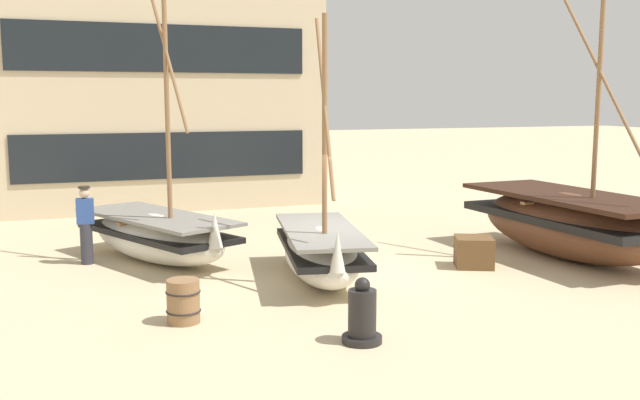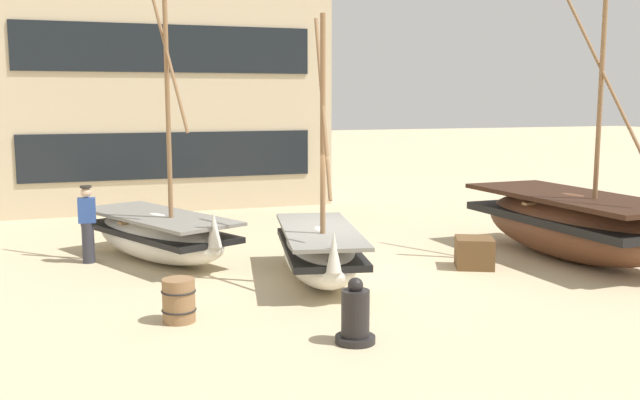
{
  "view_description": "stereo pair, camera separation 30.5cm",
  "coord_description": "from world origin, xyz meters",
  "px_view_note": "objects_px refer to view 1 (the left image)",
  "views": [
    {
      "loc": [
        -5.11,
        -13.01,
        3.55
      ],
      "look_at": [
        0.0,
        1.0,
        1.4
      ],
      "focal_mm": 40.07,
      "sensor_mm": 36.0,
      "label": 1
    },
    {
      "loc": [
        -4.82,
        -13.11,
        3.55
      ],
      "look_at": [
        0.0,
        1.0,
        1.4
      ],
      "focal_mm": 40.07,
      "sensor_mm": 36.0,
      "label": 2
    }
  ],
  "objects_px": {
    "cargo_crate": "(474,252)",
    "wooden_barrel": "(183,301)",
    "fishing_boat_far_right": "(321,251)",
    "capstan_winch": "(362,316)",
    "harbor_building_main": "(152,53)",
    "fishing_boat_centre_large": "(570,222)",
    "fisherman_by_hull": "(86,226)",
    "fishing_boat_near_left": "(158,235)"
  },
  "relations": [
    {
      "from": "capstan_winch",
      "to": "wooden_barrel",
      "type": "bearing_deg",
      "value": 141.61
    },
    {
      "from": "fishing_boat_far_right",
      "to": "fisherman_by_hull",
      "type": "distance_m",
      "value": 5.2
    },
    {
      "from": "fishing_boat_far_right",
      "to": "fishing_boat_near_left",
      "type": "bearing_deg",
      "value": 135.5
    },
    {
      "from": "fishing_boat_near_left",
      "to": "harbor_building_main",
      "type": "distance_m",
      "value": 10.2
    },
    {
      "from": "fisherman_by_hull",
      "to": "cargo_crate",
      "type": "xyz_separation_m",
      "value": [
        7.66,
        -3.09,
        -0.51
      ]
    },
    {
      "from": "fishing_boat_near_left",
      "to": "wooden_barrel",
      "type": "relative_size",
      "value": 8.92
    },
    {
      "from": "fishing_boat_far_right",
      "to": "cargo_crate",
      "type": "distance_m",
      "value": 3.41
    },
    {
      "from": "fisherman_by_hull",
      "to": "cargo_crate",
      "type": "distance_m",
      "value": 8.27
    },
    {
      "from": "capstan_winch",
      "to": "cargo_crate",
      "type": "relative_size",
      "value": 1.27
    },
    {
      "from": "fishing_boat_far_right",
      "to": "cargo_crate",
      "type": "relative_size",
      "value": 6.61
    },
    {
      "from": "fishing_boat_centre_large",
      "to": "fisherman_by_hull",
      "type": "bearing_deg",
      "value": 163.32
    },
    {
      "from": "fishing_boat_centre_large",
      "to": "capstan_winch",
      "type": "xyz_separation_m",
      "value": [
        -6.56,
        -3.56,
        -0.4
      ]
    },
    {
      "from": "fishing_boat_far_right",
      "to": "fisherman_by_hull",
      "type": "relative_size",
      "value": 3.01
    },
    {
      "from": "fishing_boat_far_right",
      "to": "capstan_winch",
      "type": "distance_m",
      "value": 3.69
    },
    {
      "from": "harbor_building_main",
      "to": "wooden_barrel",
      "type": "bearing_deg",
      "value": -95.47
    },
    {
      "from": "harbor_building_main",
      "to": "fishing_boat_near_left",
      "type": "bearing_deg",
      "value": -97.0
    },
    {
      "from": "cargo_crate",
      "to": "fisherman_by_hull",
      "type": "bearing_deg",
      "value": 158.05
    },
    {
      "from": "fishing_boat_far_right",
      "to": "wooden_barrel",
      "type": "height_order",
      "value": "fishing_boat_far_right"
    },
    {
      "from": "fishing_boat_centre_large",
      "to": "wooden_barrel",
      "type": "height_order",
      "value": "fishing_boat_centre_large"
    },
    {
      "from": "wooden_barrel",
      "to": "cargo_crate",
      "type": "xyz_separation_m",
      "value": [
        6.38,
        1.69,
        -0.03
      ]
    },
    {
      "from": "fishing_boat_near_left",
      "to": "wooden_barrel",
      "type": "height_order",
      "value": "fishing_boat_near_left"
    },
    {
      "from": "fishing_boat_far_right",
      "to": "cargo_crate",
      "type": "xyz_separation_m",
      "value": [
        3.4,
        -0.12,
        -0.26
      ]
    },
    {
      "from": "capstan_winch",
      "to": "harbor_building_main",
      "type": "height_order",
      "value": "harbor_building_main"
    },
    {
      "from": "fishing_boat_centre_large",
      "to": "cargo_crate",
      "type": "xyz_separation_m",
      "value": [
        -2.48,
        -0.05,
        -0.48
      ]
    },
    {
      "from": "fishing_boat_centre_large",
      "to": "fishing_boat_far_right",
      "type": "bearing_deg",
      "value": 179.33
    },
    {
      "from": "fishing_boat_centre_large",
      "to": "capstan_winch",
      "type": "bearing_deg",
      "value": -151.52
    },
    {
      "from": "harbor_building_main",
      "to": "fishing_boat_far_right",
      "type": "bearing_deg",
      "value": -81.98
    },
    {
      "from": "fishing_boat_near_left",
      "to": "fishing_boat_far_right",
      "type": "relative_size",
      "value": 1.23
    },
    {
      "from": "fishing_boat_near_left",
      "to": "fisherman_by_hull",
      "type": "height_order",
      "value": "fishing_boat_near_left"
    },
    {
      "from": "fishing_boat_near_left",
      "to": "fishing_boat_far_right",
      "type": "xyz_separation_m",
      "value": [
        2.79,
        -2.74,
        -0.0
      ]
    },
    {
      "from": "fishing_boat_far_right",
      "to": "harbor_building_main",
      "type": "distance_m",
      "value": 12.77
    },
    {
      "from": "cargo_crate",
      "to": "fishing_boat_centre_large",
      "type": "bearing_deg",
      "value": 1.12
    },
    {
      "from": "fishing_boat_far_right",
      "to": "harbor_building_main",
      "type": "relative_size",
      "value": 0.46
    },
    {
      "from": "fishing_boat_far_right",
      "to": "wooden_barrel",
      "type": "distance_m",
      "value": 3.49
    },
    {
      "from": "fishing_boat_near_left",
      "to": "fishing_boat_centre_large",
      "type": "height_order",
      "value": "fishing_boat_centre_large"
    },
    {
      "from": "fishing_boat_near_left",
      "to": "fisherman_by_hull",
      "type": "bearing_deg",
      "value": 171.24
    },
    {
      "from": "fishing_boat_far_right",
      "to": "harbor_building_main",
      "type": "bearing_deg",
      "value": 98.02
    },
    {
      "from": "capstan_winch",
      "to": "wooden_barrel",
      "type": "distance_m",
      "value": 2.93
    },
    {
      "from": "fishing_boat_far_right",
      "to": "harbor_building_main",
      "type": "height_order",
      "value": "harbor_building_main"
    },
    {
      "from": "cargo_crate",
      "to": "wooden_barrel",
      "type": "bearing_deg",
      "value": -165.17
    },
    {
      "from": "fisherman_by_hull",
      "to": "fishing_boat_near_left",
      "type": "bearing_deg",
      "value": -8.76
    },
    {
      "from": "harbor_building_main",
      "to": "fishing_boat_centre_large",
      "type": "bearing_deg",
      "value": -57.69
    }
  ]
}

